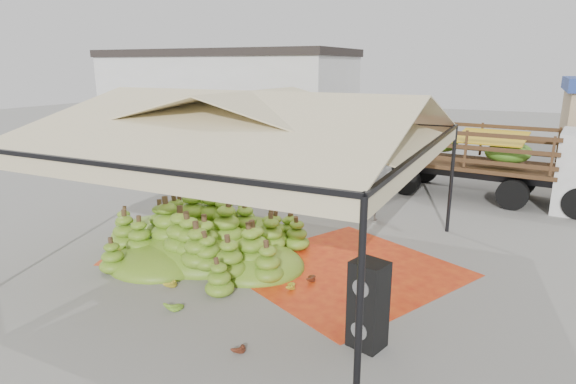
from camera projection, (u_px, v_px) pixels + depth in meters
The scene contains 17 objects.
ground at pixel (254, 256), 11.92m from camera, with size 90.00×90.00×0.00m, color slate.
canopy_tent at pixel (251, 122), 11.07m from camera, with size 8.10×8.10×4.00m.
building_white at pixel (226, 98), 27.65m from camera, with size 14.30×6.30×5.40m.
tarp_left at pixel (195, 242), 12.81m from camera, with size 3.78×3.60×0.01m, color red.
tarp_right at pixel (346, 270), 11.06m from camera, with size 4.28×4.50×0.01m, color #E05115.
banana_heap at pixel (202, 226), 12.03m from camera, with size 6.20×5.09×1.33m, color #457A19.
hand_yellow_a at pixel (167, 281), 10.23m from camera, with size 0.50×0.41×0.23m, color gold.
hand_yellow_b at pixel (286, 285), 10.09m from camera, with size 0.49×0.40×0.22m, color gold.
hand_red_a at pixel (236, 346), 7.92m from camera, with size 0.41×0.34×0.19m, color #5C2215.
hand_red_b at pixel (307, 277), 10.48m from camera, with size 0.48×0.39×0.22m, color #521F12.
hand_green at pixel (173, 303), 9.31m from camera, with size 0.50×0.41×0.23m, color #48831B.
hanging_bunches at pixel (205, 154), 10.84m from camera, with size 1.74×0.24×0.20m.
speaker_stack at pixel (368, 305), 7.91m from camera, with size 0.66×0.61×1.51m.
banana_leaves at pixel (226, 225), 14.20m from camera, with size 0.96×1.36×3.70m, color #396F1D, non-canonical shape.
vendor at pixel (372, 196), 14.55m from camera, with size 0.54×0.35×1.48m, color gray.
truck_left at pixel (280, 143), 19.49m from camera, with size 7.45×3.74×2.44m.
truck_right at pixel (511, 156), 16.41m from camera, with size 7.65×3.25×2.55m.
Camera 1 is at (5.71, -9.57, 4.57)m, focal length 30.00 mm.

